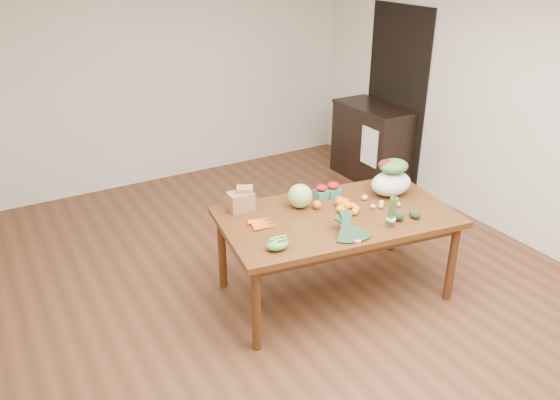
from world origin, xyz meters
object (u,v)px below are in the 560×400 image
mandarin_cluster (347,207)px  kale_bunch (352,227)px  dining_table (335,254)px  salad_bag (391,179)px  asparagus_bundle (391,212)px  cabbage (300,196)px  cabinet (371,143)px  paper_bag (241,200)px

mandarin_cluster → kale_bunch: kale_bunch is taller
dining_table → mandarin_cluster: mandarin_cluster is taller
dining_table → salad_bag: 0.81m
asparagus_bundle → salad_bag: (0.39, 0.45, 0.02)m
cabbage → mandarin_cluster: bearing=-44.5°
cabinet → mandarin_cluster: bearing=-133.6°
cabbage → paper_bag: bearing=156.0°
cabinet → paper_bag: bearing=-151.0°
dining_table → cabinet: cabinet is taller
dining_table → paper_bag: size_ratio=7.07×
paper_bag → salad_bag: size_ratio=0.71×
mandarin_cluster → kale_bunch: 0.41m
cabinet → salad_bag: 2.19m
cabinet → asparagus_bundle: bearing=-126.2°
mandarin_cluster → asparagus_bundle: bearing=-68.4°
kale_bunch → asparagus_bundle: bearing=5.5°
paper_bag → kale_bunch: (0.51, -0.81, -0.01)m
cabinet → kale_bunch: (-1.98, -2.19, 0.36)m
cabinet → kale_bunch: size_ratio=2.55×
asparagus_bundle → cabbage: bearing=132.2°
asparagus_bundle → salad_bag: size_ratio=0.67×
paper_bag → dining_table: bearing=-36.1°
cabbage → asparagus_bundle: size_ratio=0.80×
dining_table → mandarin_cluster: 0.43m
mandarin_cluster → kale_bunch: (-0.22, -0.34, 0.03)m
cabbage → salad_bag: salad_bag is taller
kale_bunch → salad_bag: 0.87m
cabbage → salad_bag: bearing=-12.7°
paper_bag → kale_bunch: paper_bag is taller
cabinet → kale_bunch: cabinet is taller
paper_bag → asparagus_bundle: (0.87, -0.83, 0.03)m
mandarin_cluster → asparagus_bundle: (0.14, -0.36, 0.08)m
kale_bunch → dining_table: bearing=79.1°
mandarin_cluster → cabinet: bearing=46.4°
paper_bag → cabbage: (0.44, -0.20, 0.01)m
paper_bag → asparagus_bundle: 1.20m
dining_table → cabinet: (1.85, 1.84, 0.10)m
cabbage → kale_bunch: size_ratio=0.50×
paper_bag → cabbage: 0.48m
dining_table → salad_bag: salad_bag is taller
cabinet → cabbage: (-2.04, -1.57, 0.38)m
salad_bag → kale_bunch: bearing=-149.8°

